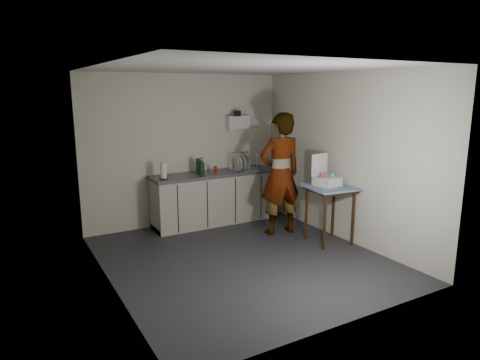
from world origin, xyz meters
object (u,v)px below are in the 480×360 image
bakery_box (326,179)px  side_table (330,194)px  standing_man (280,174)px  dark_bottle (198,166)px  soda_can (216,169)px  dish_rack (243,166)px  paper_towel (163,171)px  kitchen_counter (214,199)px  soap_bottle (202,166)px

bakery_box → side_table: bearing=-84.3°
standing_man → dark_bottle: (-0.97, 1.06, 0.05)m
soda_can → dish_rack: dish_rack is taller
paper_towel → bakery_box: size_ratio=0.56×
dark_bottle → paper_towel: bearing=-169.7°
kitchen_counter → standing_man: 1.36m
soda_can → soap_bottle: bearing=-174.3°
dark_bottle → soda_can: bearing=-5.8°
kitchen_counter → side_table: 2.12m
side_table → dark_bottle: bearing=134.2°
dish_rack → side_table: bearing=-74.0°
dish_rack → bakery_box: 1.76m
side_table → dish_rack: bearing=112.6°
soap_bottle → dark_bottle: 0.07m
dark_bottle → dish_rack: dish_rack is taller
soap_bottle → dark_bottle: soap_bottle is taller
kitchen_counter → dish_rack: 0.81m
soap_bottle → bakery_box: size_ratio=0.61×
paper_towel → side_table: bearing=-39.3°
dish_rack → soda_can: bearing=-179.7°
side_table → bakery_box: bakery_box is taller
soap_bottle → paper_towel: 0.71m
kitchen_counter → soap_bottle: size_ratio=7.77×
paper_towel → bakery_box: 2.59m
kitchen_counter → soap_bottle: soap_bottle is taller
dark_bottle → kitchen_counter: bearing=-4.7°
standing_man → soda_can: 1.22m
kitchen_counter → dish_rack: size_ratio=5.15×
standing_man → soap_bottle: standing_man is taller
soap_bottle → dark_bottle: (-0.04, 0.06, -0.01)m
dish_rack → soap_bottle: bearing=-177.9°
kitchen_counter → soap_bottle: (-0.25, -0.04, 0.63)m
side_table → paper_towel: size_ratio=3.37×
standing_man → bakery_box: size_ratio=4.20×
side_table → standing_man: standing_man is taller
standing_man → bakery_box: 0.77m
dark_bottle → standing_man: bearing=-47.6°
soap_bottle → dish_rack: bearing=2.1°
side_table → soap_bottle: 2.22m
paper_towel → dish_rack: 1.55m
kitchen_counter → dish_rack: dish_rack is taller
soda_can → paper_towel: 0.99m
soap_bottle → kitchen_counter: bearing=8.3°
side_table → dish_rack: size_ratio=2.05×
standing_man → paper_towel: (-1.64, 0.94, 0.04)m
standing_man → dark_bottle: 1.44m
standing_man → soda_can: (-0.65, 1.03, -0.03)m
side_table → bakery_box: 0.24m
soap_bottle → paper_towel: bearing=-175.1°
kitchen_counter → soap_bottle: bearing=-171.7°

